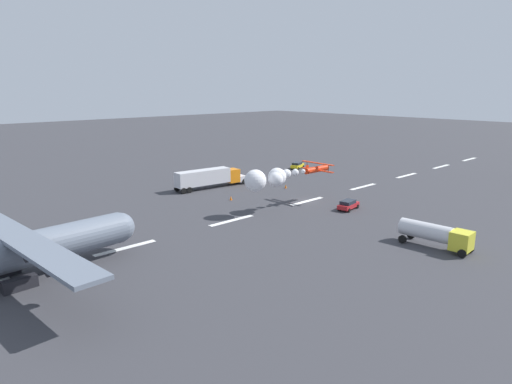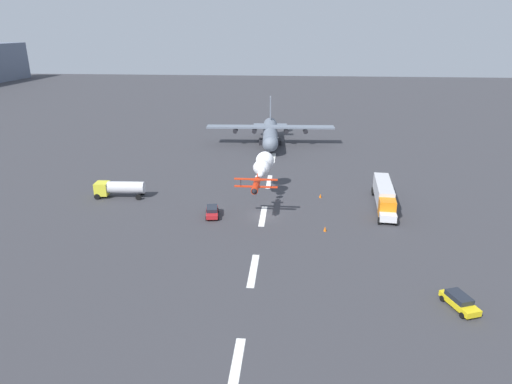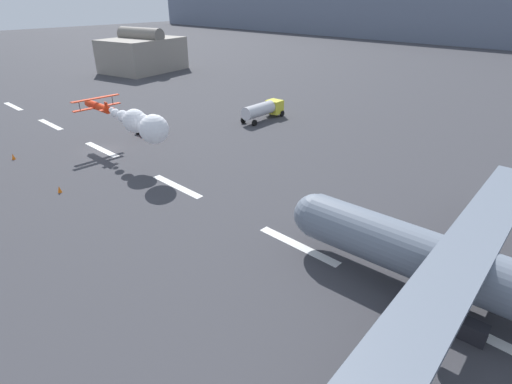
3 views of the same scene
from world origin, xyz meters
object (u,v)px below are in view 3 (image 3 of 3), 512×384
(cargo_transport_plane, at_px, (448,262))
(traffic_cone_far, at_px, (59,189))
(fuel_tanker_truck, at_px, (263,109))
(traffic_cone_near, at_px, (13,157))
(stunt_biplane_red, at_px, (139,123))
(airport_staff_sedan, at_px, (149,130))

(cargo_transport_plane, height_order, traffic_cone_far, cargo_transport_plane)
(fuel_tanker_truck, height_order, traffic_cone_near, fuel_tanker_truck)
(cargo_transport_plane, height_order, fuel_tanker_truck, cargo_transport_plane)
(cargo_transport_plane, distance_m, fuel_tanker_truck, 45.71)
(cargo_transport_plane, bearing_deg, stunt_biplane_red, -179.09)
(stunt_biplane_red, bearing_deg, fuel_tanker_truck, 96.88)
(airport_staff_sedan, xyz_separation_m, traffic_cone_far, (9.70, -17.49, -0.44))
(stunt_biplane_red, relative_size, airport_staff_sedan, 4.08)
(cargo_transport_plane, xyz_separation_m, airport_staff_sedan, (-45.58, 6.66, -2.40))
(airport_staff_sedan, relative_size, traffic_cone_near, 6.16)
(traffic_cone_far, bearing_deg, stunt_biplane_red, 88.89)
(traffic_cone_near, bearing_deg, airport_staff_sedan, 76.71)
(airport_staff_sedan, bearing_deg, traffic_cone_far, -60.97)
(airport_staff_sedan, distance_m, traffic_cone_near, 17.96)
(stunt_biplane_red, distance_m, fuel_tanker_truck, 25.33)
(stunt_biplane_red, distance_m, traffic_cone_near, 18.10)
(stunt_biplane_red, relative_size, traffic_cone_far, 25.11)
(fuel_tanker_truck, relative_size, traffic_cone_far, 11.56)
(cargo_transport_plane, bearing_deg, traffic_cone_near, -167.73)
(cargo_transport_plane, xyz_separation_m, traffic_cone_near, (-49.71, -10.81, -2.83))
(stunt_biplane_red, xyz_separation_m, traffic_cone_far, (-0.20, -10.26, -5.08))
(traffic_cone_near, relative_size, traffic_cone_far, 1.00)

